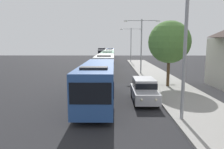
{
  "coord_description": "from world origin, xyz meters",
  "views": [
    {
      "loc": [
        -0.01,
        -3.15,
        4.67
      ],
      "look_at": [
        -0.21,
        15.9,
        1.84
      ],
      "focal_mm": 33.32,
      "sensor_mm": 36.0,
      "label": 1
    }
  ],
  "objects": [
    {
      "name": "roadside_tree",
      "position": [
        5.77,
        18.89,
        4.83
      ],
      "size": [
        4.42,
        4.42,
        6.9
      ],
      "color": "#4C3823",
      "rests_on": "sidewalk"
    },
    {
      "name": "white_suv",
      "position": [
        2.4,
        13.25,
        1.03
      ],
      "size": [
        1.86,
        4.67,
        1.9
      ],
      "color": "#B7B7BC",
      "rests_on": "ground_plane"
    },
    {
      "name": "bus_second_in_line",
      "position": [
        -1.3,
        26.53,
        1.69
      ],
      "size": [
        2.58,
        11.13,
        3.21
      ],
      "color": "silver",
      "rests_on": "ground_plane"
    },
    {
      "name": "streetlamp_far",
      "position": [
        4.1,
        48.17,
        5.16
      ],
      "size": [
        5.21,
        0.28,
        8.27
      ],
      "color": "gray",
      "rests_on": "sidewalk"
    },
    {
      "name": "bus_lead",
      "position": [
        -1.3,
        13.26,
        1.69
      ],
      "size": [
        2.58,
        11.03,
        3.21
      ],
      "color": "#284C8C",
      "rests_on": "ground_plane"
    },
    {
      "name": "bus_fourth_in_line",
      "position": [
        -1.3,
        53.56,
        1.69
      ],
      "size": [
        2.58,
        12.43,
        3.21
      ],
      "color": "silver",
      "rests_on": "ground_plane"
    },
    {
      "name": "streetlamp_near",
      "position": [
        4.1,
        9.02,
        5.48
      ],
      "size": [
        5.63,
        0.28,
        8.81
      ],
      "color": "gray",
      "rests_on": "sidewalk"
    },
    {
      "name": "box_truck_oncoming",
      "position": [
        -4.6,
        73.56,
        1.71
      ],
      "size": [
        2.35,
        7.5,
        3.15
      ],
      "color": "#B7B7BC",
      "rests_on": "ground_plane"
    },
    {
      "name": "bus_middle",
      "position": [
        -1.3,
        40.06,
        1.69
      ],
      "size": [
        2.58,
        12.23,
        3.21
      ],
      "color": "#33724C",
      "rests_on": "ground_plane"
    },
    {
      "name": "streetlamp_mid",
      "position": [
        4.1,
        28.59,
        5.1
      ],
      "size": [
        5.38,
        0.28,
        8.13
      ],
      "color": "gray",
      "rests_on": "sidewalk"
    },
    {
      "name": "bus_rear",
      "position": [
        -1.3,
        67.68,
        1.69
      ],
      "size": [
        2.58,
        10.87,
        3.21
      ],
      "color": "#284C8C",
      "rests_on": "ground_plane"
    }
  ]
}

